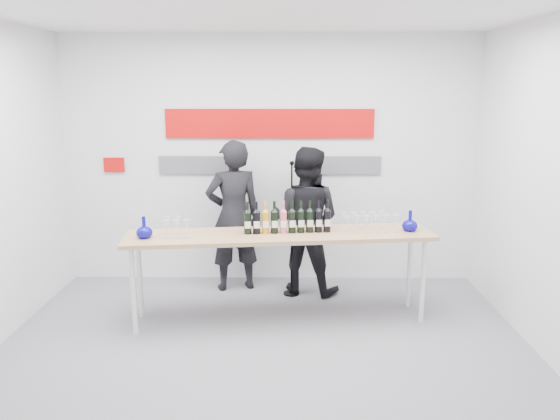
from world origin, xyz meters
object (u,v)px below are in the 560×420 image
Objects in this scene: presenter_right at (306,221)px; mic_stand at (291,255)px; tasting_table at (280,240)px; presenter_left at (234,216)px.

presenter_right is 1.09× the size of mic_stand.
tasting_table is 1.07m from presenter_left.
presenter_left is 1.04× the size of presenter_right.
presenter_left is 0.82m from mic_stand.
tasting_table is 0.89m from presenter_right.
presenter_right is at bearing 52.25° from mic_stand.
tasting_table is 1.76× the size of presenter_left.
mic_stand is (0.13, 0.71, -0.38)m from tasting_table.
presenter_right is at bearing 158.62° from presenter_left.
tasting_table is 0.81m from mic_stand.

